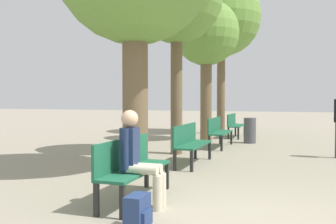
{
  "coord_description": "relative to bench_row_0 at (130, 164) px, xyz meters",
  "views": [
    {
      "loc": [
        0.7,
        -4.39,
        1.48
      ],
      "look_at": [
        -2.22,
        4.05,
        1.16
      ],
      "focal_mm": 40.0,
      "sensor_mm": 36.0,
      "label": 1
    }
  ],
  "objects": [
    {
      "name": "bench_row_3",
      "position": [
        0.0,
        9.5,
        0.0
      ],
      "size": [
        0.45,
        1.74,
        0.9
      ],
      "color": "#1E6042",
      "rests_on": "ground_plane"
    },
    {
      "name": "trash_bin",
      "position": [
        0.79,
        7.73,
        -0.11
      ],
      "size": [
        0.4,
        0.4,
        0.84
      ],
      "color": "#4C4C51",
      "rests_on": "ground_plane"
    },
    {
      "name": "backpack",
      "position": [
        0.59,
        -1.08,
        -0.34
      ],
      "size": [
        0.24,
        0.35,
        0.39
      ],
      "color": "navy",
      "rests_on": "ground_plane"
    },
    {
      "name": "bench_row_1",
      "position": [
        0.0,
        3.17,
        0.0
      ],
      "size": [
        0.45,
        1.74,
        0.9
      ],
      "color": "#1E6042",
      "rests_on": "ground_plane"
    },
    {
      "name": "person_seated",
      "position": [
        0.23,
        -0.27,
        0.17
      ],
      "size": [
        0.61,
        0.35,
        1.32
      ],
      "color": "beige",
      "rests_on": "ground_plane"
    },
    {
      "name": "tree_row_3",
      "position": [
        -0.78,
        10.77,
        4.34
      ],
      "size": [
        3.29,
        3.29,
        6.55
      ],
      "color": "brown",
      "rests_on": "ground_plane"
    },
    {
      "name": "bench_row_2",
      "position": [
        0.0,
        6.33,
        0.0
      ],
      "size": [
        0.45,
        1.74,
        0.9
      ],
      "color": "#1E6042",
      "rests_on": "ground_plane"
    },
    {
      "name": "ground_plane",
      "position": [
        1.57,
        -0.52,
        -0.53
      ],
      "size": [
        80.0,
        80.0,
        0.0
      ],
      "primitive_type": "plane",
      "color": "gray"
    },
    {
      "name": "tree_row_2",
      "position": [
        -0.78,
        8.03,
        3.19
      ],
      "size": [
        2.31,
        2.31,
        4.97
      ],
      "color": "brown",
      "rests_on": "ground_plane"
    },
    {
      "name": "bench_row_0",
      "position": [
        0.0,
        0.0,
        0.0
      ],
      "size": [
        0.45,
        1.74,
        0.9
      ],
      "color": "#1E6042",
      "rests_on": "ground_plane"
    }
  ]
}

